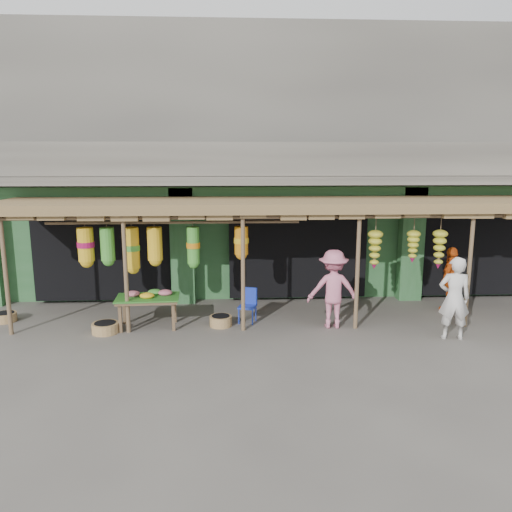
{
  "coord_description": "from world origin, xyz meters",
  "views": [
    {
      "loc": [
        -1.77,
        -10.68,
        3.73
      ],
      "look_at": [
        -1.16,
        1.0,
        1.43
      ],
      "focal_mm": 35.0,
      "sensor_mm": 36.0,
      "label": 1
    }
  ],
  "objects_px": {
    "flower_table": "(148,298)",
    "person_front": "(454,298)",
    "blue_chair": "(248,303)",
    "person_vendor": "(451,279)",
    "person_shopper": "(333,289)"
  },
  "relations": [
    {
      "from": "flower_table",
      "to": "person_front",
      "type": "bearing_deg",
      "value": -12.67
    },
    {
      "from": "blue_chair",
      "to": "person_front",
      "type": "height_order",
      "value": "person_front"
    },
    {
      "from": "person_shopper",
      "to": "flower_table",
      "type": "bearing_deg",
      "value": 0.79
    },
    {
      "from": "flower_table",
      "to": "person_front",
      "type": "height_order",
      "value": "person_front"
    },
    {
      "from": "flower_table",
      "to": "blue_chair",
      "type": "height_order",
      "value": "flower_table"
    },
    {
      "from": "person_front",
      "to": "person_shopper",
      "type": "distance_m",
      "value": 2.51
    },
    {
      "from": "flower_table",
      "to": "person_front",
      "type": "distance_m",
      "value": 6.55
    },
    {
      "from": "person_vendor",
      "to": "blue_chair",
      "type": "bearing_deg",
      "value": -36.04
    },
    {
      "from": "person_front",
      "to": "blue_chair",
      "type": "bearing_deg",
      "value": -9.06
    },
    {
      "from": "blue_chair",
      "to": "person_vendor",
      "type": "height_order",
      "value": "person_vendor"
    },
    {
      "from": "blue_chair",
      "to": "person_front",
      "type": "xyz_separation_m",
      "value": [
        4.23,
        -1.34,
        0.44
      ]
    },
    {
      "from": "flower_table",
      "to": "person_vendor",
      "type": "relative_size",
      "value": 0.88
    },
    {
      "from": "blue_chair",
      "to": "person_vendor",
      "type": "bearing_deg",
      "value": 22.98
    },
    {
      "from": "flower_table",
      "to": "person_shopper",
      "type": "bearing_deg",
      "value": -6.14
    },
    {
      "from": "flower_table",
      "to": "person_shopper",
      "type": "distance_m",
      "value": 4.11
    }
  ]
}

